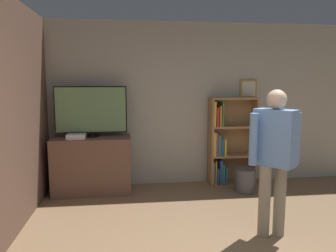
% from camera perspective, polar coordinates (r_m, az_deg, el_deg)
% --- Properties ---
extents(wall_back, '(6.59, 0.09, 2.70)m').
position_cam_1_polar(wall_back, '(5.55, 3.60, 3.80)').
color(wall_back, '#B2AD9E').
rests_on(wall_back, ground_plane).
extents(wall_side_brick, '(0.06, 4.64, 2.70)m').
position_cam_1_polar(wall_side_brick, '(4.12, -25.41, 1.60)').
color(wall_side_brick, brown).
rests_on(wall_side_brick, ground_plane).
extents(tv_ledge, '(1.19, 0.54, 0.88)m').
position_cam_1_polar(tv_ledge, '(5.28, -13.04, -6.64)').
color(tv_ledge, brown).
rests_on(tv_ledge, ground_plane).
extents(television, '(1.10, 0.22, 0.79)m').
position_cam_1_polar(television, '(5.20, -13.26, 2.59)').
color(television, black).
rests_on(television, tv_ledge).
extents(game_console, '(0.28, 0.20, 0.08)m').
position_cam_1_polar(game_console, '(5.09, -15.67, -1.78)').
color(game_console, white).
rests_on(game_console, tv_ledge).
extents(bookshelf, '(0.79, 0.28, 1.47)m').
position_cam_1_polar(bookshelf, '(5.61, 10.28, -2.98)').
color(bookshelf, '#997047').
rests_on(bookshelf, ground_plane).
extents(person, '(0.58, 0.47, 1.65)m').
position_cam_1_polar(person, '(3.78, 18.03, -4.20)').
color(person, gray).
rests_on(person, ground_plane).
extents(waste_bin, '(0.32, 0.32, 0.37)m').
position_cam_1_polar(waste_bin, '(5.37, 13.28, -9.22)').
color(waste_bin, '#4C4C51').
rests_on(waste_bin, ground_plane).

